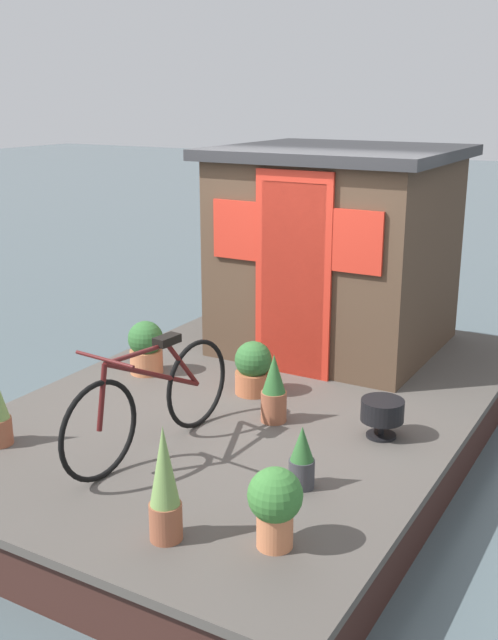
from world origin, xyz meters
TOP-DOWN VIEW (x-y plane):
  - ground_plane at (0.00, 0.00)m, footprint 60.00×60.00m
  - houseboat_deck at (0.00, 0.00)m, footprint 5.22×3.40m
  - houseboat_cabin at (1.50, 0.00)m, footprint 2.05×2.12m
  - bicycle at (-1.27, 0.16)m, footprint 1.67×0.50m
  - potted_plant_sage at (-1.22, -0.97)m, footprint 0.17×0.17m
  - potted_plant_rosemary at (-0.00, 0.07)m, footprint 0.31×0.31m
  - potted_plant_lavender at (-1.89, -1.14)m, footprint 0.31×0.31m
  - potted_plant_mint at (-0.06, 1.14)m, footprint 0.31×0.31m
  - potted_plant_basil at (-2.13, -0.57)m, footprint 0.19×0.19m
  - potted_plant_fern at (-0.42, -0.34)m, footprint 0.20×0.20m
  - charcoal_grill at (-0.27, -1.16)m, footprint 0.31×0.31m

SIDE VIEW (x-z plane):
  - ground_plane at x=0.00m, z-range 0.00..0.00m
  - houseboat_deck at x=0.00m, z-range 0.00..0.46m
  - charcoal_grill at x=-0.27m, z-range 0.51..0.79m
  - potted_plant_sage at x=-1.22m, z-range 0.44..0.86m
  - potted_plant_rosemary at x=0.00m, z-range 0.45..0.90m
  - potted_plant_mint at x=-0.06m, z-range 0.46..0.94m
  - potted_plant_fern at x=-0.42m, z-range 0.44..0.98m
  - potted_plant_lavender at x=-1.89m, z-range 0.49..0.96m
  - potted_plant_basil at x=-2.13m, z-range 0.44..1.13m
  - bicycle at x=-1.27m, z-range 0.43..1.24m
  - houseboat_cabin at x=1.50m, z-range 0.46..2.40m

